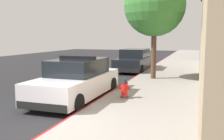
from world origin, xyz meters
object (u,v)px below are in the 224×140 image
Objects in this scene: police_cruiser at (77,80)px; street_tree at (155,6)px; fire_hydrant at (124,89)px; parked_car_silver_ahead at (135,60)px.

street_tree reaches higher than police_cruiser.
fire_hydrant is 0.14× the size of street_tree.
parked_car_silver_ahead is 8.89m from fire_hydrant.
fire_hydrant is (1.74, -8.71, -0.24)m from parked_car_silver_ahead.
police_cruiser reaches higher than parked_car_silver_ahead.
police_cruiser is at bearing -175.00° from fire_hydrant.
street_tree is at bearing -62.71° from parked_car_silver_ahead.
street_tree is (0.24, 4.87, 3.52)m from fire_hydrant.
parked_car_silver_ahead is 6.37× the size of fire_hydrant.
parked_car_silver_ahead is at bearing 89.28° from police_cruiser.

